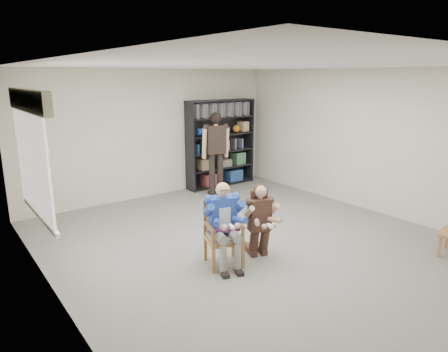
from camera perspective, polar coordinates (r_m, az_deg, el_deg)
room_shell at (r=6.13m, az=4.87°, el=2.36°), size 6.00×7.00×2.80m
floor at (r=6.55m, az=4.61°, el=-9.72°), size 6.00×7.00×0.01m
window_left at (r=5.67m, az=-25.55°, el=2.45°), size 0.16×2.00×1.75m
armchair at (r=5.71m, az=-0.03°, el=-8.23°), size 0.68×0.67×0.94m
seated_man at (r=5.66m, az=-0.03°, el=-6.91°), size 0.73×0.86×1.22m
kneeling_woman at (r=5.94m, az=5.18°, el=-6.48°), size 0.68×0.86×1.12m
bookshelf at (r=9.75m, az=-0.48°, el=4.67°), size 1.80×0.38×2.10m
standing_man at (r=8.88m, az=-1.15°, el=3.00°), size 0.65×0.48×1.87m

